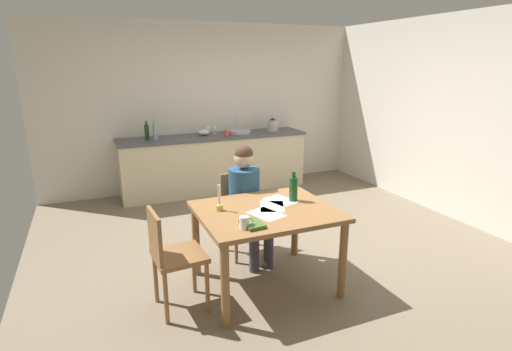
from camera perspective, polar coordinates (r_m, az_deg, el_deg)
name	(u,v)px	position (r m, az deg, el deg)	size (l,w,h in m)	color
ground_plane	(275,248)	(4.58, 2.68, -10.24)	(5.20, 5.20, 0.04)	#7A6B56
wall_back	(206,107)	(6.59, -7.08, 9.67)	(5.20, 0.12, 2.60)	silver
wall_right	(459,119)	(5.79, 26.97, 7.25)	(0.12, 5.20, 2.60)	silver
kitchen_counter	(215,163)	(6.40, -5.93, 1.79)	(2.94, 0.64, 0.90)	beige
dining_table	(266,220)	(3.58, 1.42, -6.40)	(1.19, 0.99, 0.74)	olive
chair_at_table	(241,210)	(4.28, -2.13, -4.88)	(0.43, 0.43, 0.86)	olive
person_seated	(247,196)	(4.09, -1.28, -2.93)	(0.35, 0.61, 1.19)	navy
chair_side_empty	(172,255)	(3.36, -11.90, -10.98)	(0.43, 0.43, 0.88)	olive
coffee_mug	(245,222)	(3.13, -1.64, -6.70)	(0.11, 0.07, 0.10)	white
candlestick	(219,204)	(3.50, -5.24, -4.00)	(0.06, 0.06, 0.23)	gold
book_magazine	(252,224)	(3.19, -0.51, -6.93)	(0.15, 0.21, 0.03)	#42632C
paper_letter	(281,200)	(3.76, 3.55, -3.57)	(0.21, 0.30, 0.00)	white
paper_bill	(272,206)	(3.61, 2.30, -4.41)	(0.21, 0.30, 0.00)	white
paper_envelope	(266,214)	(3.43, 1.47, -5.51)	(0.21, 0.30, 0.00)	white
wine_bottle_on_table	(293,188)	(3.73, 5.35, -1.85)	(0.08, 0.08, 0.28)	#194C23
sink_unit	(240,132)	(6.44, -2.35, 6.24)	(0.36, 0.36, 0.24)	#B2B7BC
bottle_oil	(147,132)	(6.07, -15.29, 6.01)	(0.07, 0.07, 0.27)	#194C23
bottle_vinegar	(155,132)	(5.99, -14.19, 6.09)	(0.07, 0.07, 0.30)	#8C999E
mixing_bowl	(203,132)	(6.33, -7.53, 6.14)	(0.19, 0.19, 0.09)	white
stovetop_kettle	(272,125)	(6.65, 2.37, 7.20)	(0.18, 0.18, 0.22)	#B7BABF
wine_glass_near_sink	(214,127)	(6.45, -5.97, 6.95)	(0.07, 0.07, 0.15)	silver
wine_glass_by_kettle	(207,127)	(6.42, -6.93, 6.88)	(0.07, 0.07, 0.15)	silver
teacup_on_counter	(226,133)	(6.21, -4.24, 6.05)	(0.12, 0.08, 0.09)	#D84C3F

